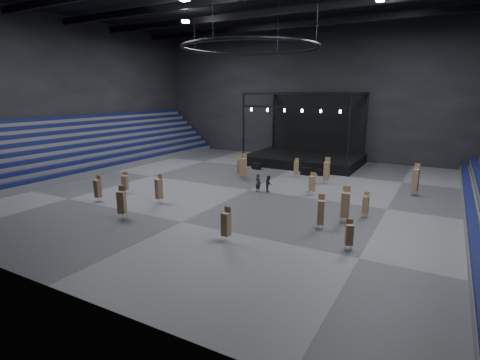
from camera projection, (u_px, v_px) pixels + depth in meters
The scene contains 27 objects.
floor at pixel (249, 190), 35.94m from camera, with size 50.00×50.00×0.00m, color #515153.
wall_back at pixel (320, 94), 51.76m from camera, with size 50.00×0.20×18.00m, color black.
wall_front at pixel (23, 95), 16.03m from camera, with size 50.00×0.20×18.00m, color black.
wall_left at pixel (69, 94), 45.73m from camera, with size 0.20×42.00×18.00m, color black.
bleachers_left at pixel (86, 154), 46.41m from camera, with size 7.20×40.00×6.40m.
stage at pixel (306, 152), 49.43m from camera, with size 14.00×10.00×9.20m.
truss_ring at pixel (250, 48), 32.98m from camera, with size 12.30×12.30×5.15m.
flight_case_left at pixel (256, 166), 45.63m from camera, with size 1.13×0.56×0.75m, color black.
flight_case_mid at pixel (307, 171), 42.37m from camera, with size 1.30×0.65×0.87m, color black.
flight_case_right at pixel (323, 173), 42.03m from camera, with size 1.09×0.54×0.73m, color black.
chair_stack_0 at pixel (159, 188), 31.36m from camera, with size 0.59×0.59×2.49m.
chair_stack_1 at pixel (122, 202), 27.50m from camera, with size 0.69×0.69×2.48m.
chair_stack_2 at pixel (296, 168), 40.94m from camera, with size 0.47×0.47×2.16m.
chair_stack_3 at pixel (366, 204), 27.78m from camera, with size 0.43×0.43×1.97m.
chair_stack_4 at pixel (416, 179), 33.83m from camera, with size 0.57×0.57×2.90m.
chair_stack_5 at pixel (239, 165), 41.58m from camera, with size 0.69×0.69×2.35m.
chair_stack_6 at pixel (226, 223), 23.27m from camera, with size 0.52×0.52×2.23m.
chair_stack_7 at pixel (125, 182), 34.35m from camera, with size 0.61×0.61×2.03m.
chair_stack_8 at pixel (327, 170), 37.97m from camera, with size 0.56×0.56×2.74m.
chair_stack_9 at pixel (98, 188), 31.92m from camera, with size 0.47×0.47×2.26m.
chair_stack_10 at pixel (243, 166), 39.86m from camera, with size 0.66×0.66×2.81m.
chair_stack_11 at pixel (349, 234), 22.00m from camera, with size 0.55×0.55×1.88m.
chair_stack_12 at pixel (312, 183), 33.89m from camera, with size 0.48×0.48×2.10m.
chair_stack_13 at pixel (321, 212), 25.30m from camera, with size 0.55×0.55×2.47m.
chair_stack_14 at pixel (345, 204), 26.49m from camera, with size 0.60×0.60×2.71m.
man_center at pixel (258, 183), 35.04m from camera, with size 0.63×0.41×1.73m, color black.
crew_member at pixel (269, 184), 35.12m from camera, with size 0.77×0.60×1.58m, color black.
Camera 1 is at (16.13, -30.83, 9.12)m, focal length 28.00 mm.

